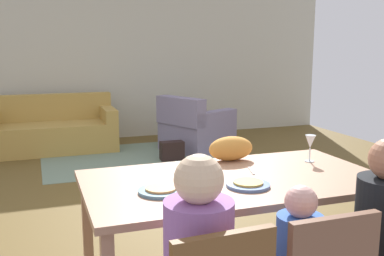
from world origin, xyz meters
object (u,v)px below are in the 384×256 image
Objects in this scene: plate_near_child at (248,185)px; couch at (52,131)px; dining_table at (234,189)px; cat at (231,148)px; plate_near_man at (161,191)px; armchair at (195,129)px; wine_glass at (310,143)px; handbag at (172,151)px; person_woman at (377,251)px.

couch is (-0.90, 4.70, -0.47)m from plate_near_child.
dining_table is 0.20m from plate_near_child.
dining_table is 0.45m from cat.
armchair is (1.62, 3.96, -0.45)m from plate_near_man.
wine_glass reaches higher than dining_table.
plate_near_child is at bearing -99.96° from handbag.
person_woman is at bearing -53.98° from dining_table.
armchair is at bearing 82.60° from wine_glass.
dining_table is at bearing 90.00° from plate_near_child.
dining_table is 4.63m from couch.
armchair is at bearing 43.60° from handbag.
plate_near_child is 0.22× the size of armchair.
plate_near_man is at bearing 150.59° from person_woman.
person_woman is 3.47× the size of cat.
person_woman is (0.49, -0.68, -0.18)m from dining_table.
handbag is (0.47, 2.97, -0.71)m from cat.
wine_glass is 4.65m from couch.
wine_glass is 0.54m from cat.
armchair is at bearing -18.61° from couch.
couch is (-1.55, 4.34, -0.59)m from wine_glass.
wine_glass is at bearing 29.06° from plate_near_child.
dining_table is 3.47m from handbag.
armchair is (0.63, 4.52, -0.19)m from person_woman.
dining_table is at bearing 126.02° from person_woman.
plate_near_child is (0.49, -0.06, 0.00)m from plate_near_man.
cat is (0.15, 0.39, 0.15)m from dining_table.
dining_table is at bearing -109.48° from cat.
wine_glass reaches higher than handbag.
cat is at bearing 107.75° from person_woman.
handbag is (0.13, 4.04, -0.38)m from person_woman.
handbag is at bearing 82.47° from cat.
dining_table reaches higher than handbag.
dining_table is at bearing -164.47° from wine_glass.
person_woman is at bearing -97.96° from armchair.
wine_glass is 0.95m from person_woman.
plate_near_child is 0.75m from wine_glass.
plate_near_child is at bearing -79.17° from couch.
cat is (0.64, 0.51, 0.08)m from plate_near_man.
cat reaches higher than couch.
person_woman is 5.39m from couch.
person_woman is at bearing -75.02° from couch.
cat is 4.30m from couch.
plate_near_man is 3.72m from handbag.
wine_glass is at bearing -70.39° from couch.
plate_near_man is 1.34× the size of wine_glass.
wine_glass is at bearing -21.48° from cat.
couch is at bearing 105.75° from cat.
person_woman is 3.47× the size of handbag.
armchair is (1.12, 3.84, -0.37)m from dining_table.
couch is at bearing 142.73° from handbag.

